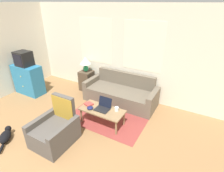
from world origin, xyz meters
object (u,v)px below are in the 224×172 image
couch (121,93)px  snack_bowl (90,108)px  book_red (89,104)px  cat_black (6,136)px  coffee_table (102,111)px  television (23,59)px  armchair (56,130)px  laptop (103,107)px  table_lamp (85,62)px  cup_navy (117,109)px

couch → snack_bowl: bearing=-98.6°
book_red → cat_black: 1.85m
coffee_table → couch: bearing=93.5°
television → coffee_table: 2.91m
couch → armchair: size_ratio=2.20×
armchair → book_red: bearing=82.8°
armchair → laptop: bearing=62.5°
armchair → laptop: armchair is taller
table_lamp → snack_bowl: size_ratio=3.21×
table_lamp → snack_bowl: bearing=-50.6°
coffee_table → cat_black: 2.08m
snack_bowl → laptop: bearing=30.9°
cat_black → book_red: bearing=-76.7°
book_red → cat_black: bearing=-125.7°
coffee_table → cup_navy: size_ratio=10.95×
couch → cup_navy: couch is taller
couch → laptop: 1.10m
cup_navy → book_red: (-0.70, -0.10, -0.03)m
armchair → table_lamp: (-0.87, 2.20, 0.68)m
laptop → cat_black: (-1.46, -1.51, -0.33)m
television → snack_bowl: (2.54, -0.31, -0.71)m
couch → armchair: (-0.44, -2.07, 0.01)m
snack_bowl → couch: bearing=81.4°
television → coffee_table: size_ratio=0.42×
cup_navy → book_red: bearing=-171.8°
couch → table_lamp: (-1.31, 0.13, 0.69)m
cup_navy → coffee_table: bearing=-158.8°
couch → laptop: size_ratio=6.19×
couch → book_red: couch is taller
table_lamp → book_red: (0.99, -1.23, -0.54)m
table_lamp → coffee_table: table_lamp is taller
armchair → coffee_table: 1.08m
laptop → cat_black: 2.12m
television → coffee_table: bearing=-4.0°
armchair → cup_navy: 1.36m
coffee_table → laptop: laptop is taller
television → cup_navy: size_ratio=4.65×
television → laptop: size_ratio=1.35×
book_red → snack_bowl: bearing=-45.0°
couch → cat_black: (-1.39, -2.59, -0.15)m
cat_black → television: bearing=-2.1°
table_lamp → television: bearing=-143.2°
snack_bowl → book_red: (-0.13, 0.13, -0.01)m
television → laptop: bearing=-3.1°
snack_bowl → book_red: 0.19m
cup_navy → armchair: bearing=-127.7°
armchair → snack_bowl: bearing=73.0°
laptop → cat_black: bearing=-134.0°
television → cup_navy: bearing=-1.3°
couch → book_red: size_ratio=9.35×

